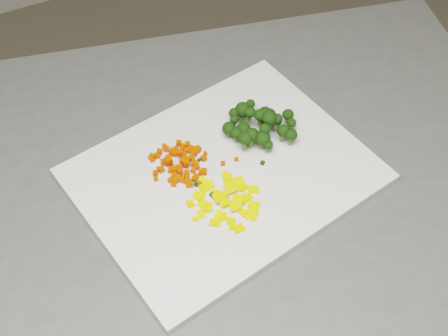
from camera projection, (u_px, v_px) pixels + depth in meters
name	position (u px, v px, depth m)	size (l,w,h in m)	color
counter_block	(199.00, 334.00, 1.23)	(1.05, 0.73, 0.90)	#4F4F4C
cutting_board	(224.00, 175.00, 0.91)	(0.40, 0.31, 0.01)	white
carrot_pile	(179.00, 160.00, 0.90)	(0.09, 0.09, 0.03)	#D43502
pepper_pile	(225.00, 200.00, 0.86)	(0.10, 0.10, 0.01)	yellow
broccoli_pile	(262.00, 120.00, 0.94)	(0.11, 0.11, 0.05)	black
carrot_cube_0	(188.00, 179.00, 0.89)	(0.01, 0.01, 0.01)	#D43502
carrot_cube_1	(174.00, 180.00, 0.89)	(0.01, 0.01, 0.01)	#D43502
carrot_cube_2	(152.00, 160.00, 0.91)	(0.01, 0.01, 0.01)	#D43502
carrot_cube_3	(205.00, 154.00, 0.92)	(0.01, 0.01, 0.01)	#D43502
carrot_cube_4	(190.00, 184.00, 0.88)	(0.01, 0.01, 0.01)	#D43502
carrot_cube_5	(187.00, 176.00, 0.90)	(0.01, 0.01, 0.01)	#D43502
carrot_cube_6	(172.00, 151.00, 0.92)	(0.01, 0.01, 0.01)	#D43502
carrot_cube_7	(174.00, 184.00, 0.89)	(0.01, 0.01, 0.01)	#D43502
carrot_cube_8	(183.00, 147.00, 0.93)	(0.01, 0.01, 0.01)	#D43502
carrot_cube_9	(173.00, 153.00, 0.92)	(0.01, 0.01, 0.01)	#D43502
carrot_cube_10	(193.00, 171.00, 0.90)	(0.01, 0.01, 0.01)	#D43502
carrot_cube_11	(180.00, 171.00, 0.89)	(0.01, 0.01, 0.01)	#D43502
carrot_cube_12	(161.00, 170.00, 0.90)	(0.01, 0.01, 0.01)	#D43502
carrot_cube_13	(156.00, 179.00, 0.89)	(0.01, 0.01, 0.01)	#D43502
carrot_cube_14	(193.00, 149.00, 0.93)	(0.01, 0.01, 0.01)	#D43502
carrot_cube_15	(184.00, 155.00, 0.91)	(0.01, 0.01, 0.01)	#D43502
carrot_cube_16	(174.00, 181.00, 0.89)	(0.01, 0.01, 0.01)	#D43502
carrot_cube_17	(196.00, 177.00, 0.89)	(0.01, 0.01, 0.01)	#D43502
carrot_cube_18	(159.00, 169.00, 0.90)	(0.01, 0.01, 0.01)	#D43502
carrot_cube_19	(160.00, 152.00, 0.92)	(0.01, 0.01, 0.01)	#D43502
carrot_cube_20	(186.00, 163.00, 0.90)	(0.01, 0.01, 0.01)	#D43502
carrot_cube_21	(204.00, 172.00, 0.90)	(0.01, 0.01, 0.01)	#D43502
carrot_cube_22	(188.00, 185.00, 0.88)	(0.01, 0.01, 0.01)	#D43502
carrot_cube_23	(175.00, 169.00, 0.90)	(0.01, 0.01, 0.01)	#D43502
carrot_cube_24	(202.00, 173.00, 0.90)	(0.01, 0.01, 0.01)	#D43502
carrot_cube_25	(176.00, 148.00, 0.93)	(0.01, 0.01, 0.01)	#D43502
carrot_cube_26	(185.00, 165.00, 0.91)	(0.01, 0.01, 0.01)	#D43502
carrot_cube_27	(155.00, 173.00, 0.90)	(0.01, 0.01, 0.01)	#D43502
carrot_cube_28	(187.00, 160.00, 0.90)	(0.01, 0.01, 0.01)	#D43502
carrot_cube_29	(182.00, 150.00, 0.93)	(0.01, 0.01, 0.01)	#D43502
carrot_cube_30	(199.00, 150.00, 0.93)	(0.01, 0.01, 0.01)	#D43502
carrot_cube_31	(190.00, 182.00, 0.89)	(0.01, 0.01, 0.01)	#D43502
carrot_cube_32	(186.00, 182.00, 0.89)	(0.01, 0.01, 0.01)	#D43502
carrot_cube_33	(180.00, 153.00, 0.91)	(0.01, 0.01, 0.01)	#D43502
carrot_cube_34	(190.00, 150.00, 0.93)	(0.01, 0.01, 0.01)	#D43502
carrot_cube_35	(192.00, 158.00, 0.92)	(0.01, 0.01, 0.01)	#D43502
carrot_cube_36	(164.00, 162.00, 0.91)	(0.01, 0.01, 0.01)	#D43502
carrot_cube_37	(188.00, 145.00, 0.93)	(0.01, 0.01, 0.01)	#D43502
carrot_cube_38	(152.00, 157.00, 0.92)	(0.01, 0.01, 0.01)	#D43502
carrot_cube_39	(179.00, 143.00, 0.93)	(0.01, 0.01, 0.01)	#D43502
carrot_cube_40	(196.00, 150.00, 0.92)	(0.01, 0.01, 0.01)	#D43502
carrot_cube_41	(190.00, 148.00, 0.93)	(0.01, 0.01, 0.01)	#D43502
carrot_cube_42	(174.00, 176.00, 0.90)	(0.01, 0.01, 0.01)	#D43502
carrot_cube_43	(184.00, 158.00, 0.91)	(0.01, 0.01, 0.01)	#D43502
carrot_cube_44	(194.00, 164.00, 0.91)	(0.01, 0.01, 0.01)	#D43502
carrot_cube_45	(157.00, 156.00, 0.92)	(0.01, 0.01, 0.01)	#D43502
carrot_cube_46	(177.00, 180.00, 0.89)	(0.01, 0.01, 0.01)	#D43502
carrot_cube_47	(183.00, 161.00, 0.90)	(0.01, 0.01, 0.01)	#D43502
carrot_cube_48	(194.00, 179.00, 0.89)	(0.01, 0.01, 0.01)	#D43502
carrot_cube_49	(182.00, 180.00, 0.89)	(0.01, 0.01, 0.01)	#D43502
carrot_cube_50	(201.00, 172.00, 0.90)	(0.01, 0.01, 0.01)	#D43502
carrot_cube_51	(176.00, 153.00, 0.92)	(0.01, 0.01, 0.01)	#D43502
carrot_cube_52	(204.00, 158.00, 0.92)	(0.01, 0.01, 0.01)	#D43502
carrot_cube_53	(198.00, 149.00, 0.93)	(0.01, 0.01, 0.01)	#D43502
carrot_cube_54	(168.00, 157.00, 0.92)	(0.01, 0.01, 0.01)	#D43502
carrot_cube_55	(182.00, 179.00, 0.89)	(0.01, 0.01, 0.01)	#D43502
carrot_cube_56	(176.00, 179.00, 0.89)	(0.01, 0.01, 0.01)	#D43502
carrot_cube_57	(171.00, 180.00, 0.89)	(0.01, 0.01, 0.01)	#D43502
carrot_cube_58	(179.00, 168.00, 0.90)	(0.01, 0.01, 0.01)	#D43502
carrot_cube_59	(189.00, 151.00, 0.93)	(0.01, 0.01, 0.01)	#D43502
carrot_cube_60	(187.00, 151.00, 0.92)	(0.01, 0.01, 0.01)	#D43502
carrot_cube_61	(171.00, 170.00, 0.90)	(0.01, 0.01, 0.01)	#D43502
carrot_cube_62	(197.00, 167.00, 0.91)	(0.01, 0.01, 0.01)	#D43502
carrot_cube_63	(187.00, 174.00, 0.90)	(0.01, 0.01, 0.01)	#D43502
carrot_cube_64	(194.00, 154.00, 0.92)	(0.01, 0.01, 0.01)	#D43502
carrot_cube_65	(167.00, 149.00, 0.93)	(0.01, 0.01, 0.01)	#D43502
carrot_cube_66	(169.00, 160.00, 0.90)	(0.01, 0.01, 0.01)	#D43502
carrot_cube_67	(165.00, 146.00, 0.93)	(0.01, 0.01, 0.01)	#D43502
carrot_cube_68	(194.00, 153.00, 0.92)	(0.01, 0.01, 0.01)	#D43502
carrot_cube_69	(168.00, 161.00, 0.90)	(0.01, 0.01, 0.01)	#D43502
carrot_cube_70	(194.00, 150.00, 0.93)	(0.01, 0.01, 0.01)	#D43502
carrot_cube_71	(196.00, 178.00, 0.89)	(0.01, 0.01, 0.01)	#D43502
pepper_chunk_0	(204.00, 205.00, 0.87)	(0.02, 0.01, 0.00)	yellow
pepper_chunk_1	(254.00, 211.00, 0.86)	(0.01, 0.02, 0.00)	yellow
pepper_chunk_2	(244.00, 200.00, 0.87)	(0.01, 0.01, 0.00)	yellow
pepper_chunk_3	(204.00, 181.00, 0.89)	(0.01, 0.01, 0.00)	yellow
pepper_chunk_4	(239.00, 228.00, 0.84)	(0.02, 0.01, 0.00)	yellow
pepper_chunk_5	(215.00, 223.00, 0.85)	(0.01, 0.01, 0.00)	yellow
pepper_chunk_6	(256.00, 206.00, 0.86)	(0.01, 0.01, 0.00)	yellow
pepper_chunk_7	(233.00, 227.00, 0.84)	(0.01, 0.01, 0.00)	yellow
pepper_chunk_8	(238.00, 181.00, 0.89)	(0.02, 0.01, 0.00)	yellow
pepper_chunk_9	(223.00, 195.00, 0.87)	(0.01, 0.01, 0.00)	yellow
pepper_chunk_10	(253.00, 189.00, 0.88)	(0.02, 0.01, 0.00)	yellow
pepper_chunk_11	(210.00, 185.00, 0.89)	(0.01, 0.01, 0.00)	yellow
pepper_chunk_12	(199.00, 196.00, 0.87)	(0.01, 0.02, 0.00)	yellow
pepper_chunk_13	(238.00, 186.00, 0.89)	(0.02, 0.01, 0.00)	yellow
pepper_chunk_14	(218.00, 198.00, 0.87)	(0.02, 0.01, 0.00)	yellow
pepper_chunk_15	(225.00, 202.00, 0.86)	(0.01, 0.01, 0.00)	yellow
pepper_chunk_16	(226.00, 175.00, 0.90)	(0.01, 0.01, 0.00)	yellow
pepper_chunk_17	(217.00, 193.00, 0.87)	(0.01, 0.01, 0.00)	yellow
pepper_chunk_18	(253.00, 217.00, 0.85)	(0.01, 0.01, 0.00)	yellow
pepper_chunk_19	(220.00, 216.00, 0.85)	(0.02, 0.01, 0.00)	yellow
pepper_chunk_20	(201.00, 214.00, 0.86)	(0.01, 0.01, 0.00)	yellow
pepper_chunk_21	(190.00, 204.00, 0.87)	(0.01, 0.01, 0.00)	yellow
pepper_chunk_22	(248.00, 214.00, 0.85)	(0.01, 0.01, 0.00)	yellow
pepper_chunk_23	(243.00, 187.00, 0.88)	(0.01, 0.01, 0.00)	yellow
pepper_chunk_24	(247.00, 198.00, 0.87)	(0.01, 0.01, 0.00)	yellow
pepper_chunk_25	(238.00, 200.00, 0.86)	(0.02, 0.02, 0.00)	yellow
pepper_chunk_26	(246.00, 197.00, 0.87)	(0.01, 0.01, 0.00)	yellow
pepper_chunk_27	(216.00, 195.00, 0.87)	(0.02, 0.01, 0.00)	yellow
pepper_chunk_28	(222.00, 217.00, 0.85)	(0.01, 0.01, 0.00)	yellow
pepper_chunk_29	(235.00, 206.00, 0.86)	(0.01, 0.01, 0.00)	yellow
pepper_chunk_30	(243.00, 187.00, 0.88)	(0.01, 0.01, 0.00)	yellow
pepper_chunk_31	(251.00, 204.00, 0.87)	(0.01, 0.01, 0.00)	yellow
pepper_chunk_32	(228.00, 182.00, 0.89)	(0.02, 0.01, 0.00)	yellow
pepper_chunk_33	(225.00, 202.00, 0.87)	(0.01, 0.01, 0.00)	yellow
pepper_chunk_34	(206.00, 187.00, 0.88)	(0.02, 0.01, 0.00)	yellow
pepper_chunk_35	(197.00, 194.00, 0.88)	(0.01, 0.01, 0.00)	yellow
pepper_chunk_36	(253.00, 208.00, 0.86)	(0.01, 0.01, 0.00)	yellow
pepper_chunk_37	(231.00, 188.00, 0.88)	(0.02, 0.02, 0.00)	yellow
pepper_chunk_38	(208.00, 207.00, 0.86)	(0.02, 0.01, 0.00)	yellow
pepper_chunk_39	(231.00, 221.00, 0.85)	(0.01, 0.01, 0.00)	yellow
pepper_chunk_40	(242.00, 212.00, 0.86)	(0.02, 0.01, 0.00)	yellow
broccoli_floret_0	(234.00, 116.00, 0.96)	(0.02, 0.02, 0.03)	black
broccoli_floret_1	(265.00, 118.00, 0.94)	(0.03, 0.03, 0.03)	black
broccoli_floret_2	(283.00, 134.00, 0.93)	(0.03, 0.03, 0.03)	black
broccoli_floret_3	(264.00, 116.00, 0.94)	(0.02, 0.02, 0.03)	black
broccoli_floret_4	(250.00, 115.00, 0.94)	(0.02, 0.02, 0.03)	black
broccoli_floret_5	(264.00, 132.00, 0.92)	(0.02, 0.02, 0.03)	black
broccoli_floret_6	(229.00, 131.00, 0.94)	(0.03, 0.03, 0.03)	black
broccoli_floret_7	(276.00, 122.00, 0.93)	(0.03, 0.03, 0.03)	black
broccoli_floret_8	(243.00, 131.00, 0.94)	(0.03, 0.03, 0.03)	black
broccoli_floret_9	(291.00, 136.00, 0.93)	(0.02, 0.02, 0.03)	black
broccoli_floret_10	(277.00, 124.00, 0.95)	(0.02, 0.02, 0.02)	black
broccoli_floret_11	(291.00, 125.00, 0.95)	(0.02, 0.02, 0.02)	black
broccoli_floret_12	(260.00, 118.00, 0.94)	(0.03, 0.03, 0.03)	black
broccoli_floret_13	(242.00, 113.00, 0.96)	(0.03, 0.03, 0.03)	black
broccoli_floret_14	(266.00, 125.00, 0.95)	(0.02, 0.02, 0.03)	black
broccoli_floret_15	(268.00, 147.00, 0.92)	(0.02, 0.02, 0.02)	black
broccoli_floret_16	(262.00, 141.00, 0.92)	(0.03, 0.03, 0.03)	black
broccoli_floret_17	(245.00, 142.00, 0.92)	(0.03, 0.03, 0.03)	black
broccoli_floret_18	(287.00, 117.00, 0.96)	(0.02, 0.02, 0.02)	black
broccoli_floret_19	(264.00, 114.00, 0.96)	(0.02, 0.02, 0.02)	black
broccoli_floret_20	(246.00, 135.00, 0.93)	(0.03, 0.03, 0.02)	black
broccoli_floret_21	(250.00, 106.00, 0.97)	(0.02, 0.02, 0.02)	black
broccoli_floret_22	(264.00, 132.00, 0.94)	(0.02, 0.02, 0.02)	black
broccoli_floret_23	(251.00, 138.00, 0.92)	(0.03, 0.03, 0.03)	black
broccoli_floret_24	(268.00, 121.00, 0.93)	(0.03, 0.03, 0.03)	black
broccoli_floret_25	(234.00, 123.00, 0.95)	(0.02, 0.02, 0.03)	black
broccoli_floret_26	(290.00, 138.00, 0.93)	(0.03, 0.03, 0.03)	black
broccoli_floret_27	(269.00, 117.00, 0.96)	(0.03, 0.03, 0.03)	black
broccoli_floret_28	(236.00, 136.00, 0.93)	(0.02, 0.02, 0.03)	black
stray_bit_0	(212.00, 195.00, 0.88)	(0.01, 0.01, 0.00)	black
stray_bit_1	(194.00, 219.00, 0.85)	(0.00, 0.00, 0.00)	yellow
stray_bit_2	(199.00, 160.00, 0.92)	(0.00, 0.00, 0.00)	black
stray_bit_3	(223.00, 163.00, 0.91)	(0.01, 0.01, 0.00)	#D43502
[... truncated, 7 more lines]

